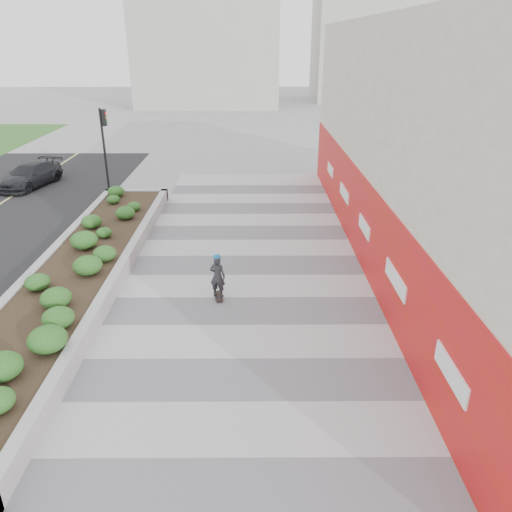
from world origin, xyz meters
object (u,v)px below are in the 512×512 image
at_px(traffic_signal_near, 104,138).
at_px(skateboarder, 218,276).
at_px(planter, 78,269).
at_px(car_dark, 30,175).

distance_m(traffic_signal_near, skateboarder, 13.49).
xyz_separation_m(planter, skateboarder, (4.63, -1.22, 0.33)).
height_order(skateboarder, car_dark, skateboarder).
bearing_deg(planter, skateboarder, -14.82).
bearing_deg(traffic_signal_near, car_dark, 167.41).
xyz_separation_m(planter, car_dark, (-6.24, 11.51, 0.19)).
xyz_separation_m(skateboarder, car_dark, (-10.87, 12.73, -0.14)).
height_order(traffic_signal_near, car_dark, traffic_signal_near).
distance_m(planter, car_dark, 13.09).
bearing_deg(skateboarder, planter, 154.54).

